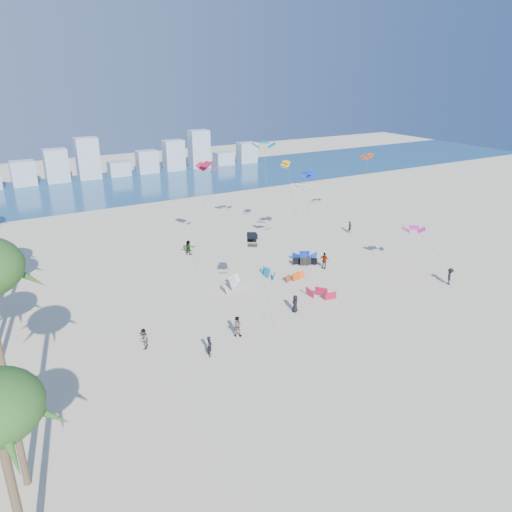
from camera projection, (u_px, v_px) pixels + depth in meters
ground at (332, 392)px, 34.89m from camera, size 220.00×220.00×0.00m
ocean at (95, 189)px, 93.03m from camera, size 220.00×220.00×0.00m
kitesurfer_near at (210, 346)px, 39.03m from camera, size 0.67×0.76×1.75m
kitesurfer_mid at (237, 326)px, 41.93m from camera, size 1.13×1.07×1.84m
kitesurfers_far at (287, 272)px, 53.20m from camera, size 35.28×23.59×1.92m
grounded_kites at (285, 275)px, 53.44m from camera, size 14.87×12.37×1.10m
flying_kites at (291, 178)px, 55.43m from camera, size 29.66×21.00×13.77m
distant_skyline at (75, 165)px, 99.44m from camera, size 85.00×3.00×8.40m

